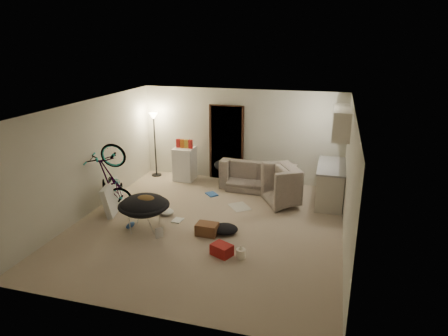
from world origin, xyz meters
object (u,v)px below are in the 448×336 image
(mini_fridge, at_px, (185,164))
(juicer, at_px, (241,253))
(sofa, at_px, (259,178))
(saucer_chair, at_px, (144,210))
(bicycle, at_px, (112,193))
(drink_case_b, at_px, (222,250))
(floor_lamp, at_px, (154,131))
(kitchen_counter, at_px, (330,184))
(armchair, at_px, (295,189))
(tv_box, at_px, (113,197))
(drink_case_a, at_px, (207,229))

(mini_fridge, relative_size, juicer, 3.65)
(sofa, relative_size, saucer_chair, 1.88)
(bicycle, xyz_separation_m, drink_case_b, (2.93, -1.22, -0.33))
(bicycle, xyz_separation_m, juicer, (3.28, -1.23, -0.33))
(floor_lamp, relative_size, sofa, 0.92)
(kitchen_counter, distance_m, bicycle, 5.09)
(armchair, bearing_deg, tv_box, 83.90)
(kitchen_counter, xyz_separation_m, sofa, (-1.80, 0.45, -0.15))
(sofa, xyz_separation_m, mini_fridge, (-2.11, 0.10, 0.17))
(drink_case_a, relative_size, drink_case_b, 1.17)
(saucer_chair, bearing_deg, juicer, -14.83)
(kitchen_counter, height_order, mini_fridge, mini_fridge)
(mini_fridge, distance_m, tv_box, 2.56)
(bicycle, height_order, drink_case_b, bicycle)
(mini_fridge, height_order, saucer_chair, mini_fridge)
(floor_lamp, relative_size, saucer_chair, 1.74)
(saucer_chair, bearing_deg, tv_box, 149.51)
(bicycle, relative_size, saucer_chair, 1.59)
(floor_lamp, height_order, drink_case_a, floor_lamp)
(kitchen_counter, xyz_separation_m, drink_case_a, (-2.30, -2.42, -0.32))
(drink_case_b, height_order, juicer, juicer)
(kitchen_counter, xyz_separation_m, drink_case_b, (-1.80, -3.10, -0.34))
(sofa, xyz_separation_m, drink_case_b, (0.00, -3.55, -0.18))
(tv_box, bearing_deg, floor_lamp, 78.31)
(saucer_chair, height_order, drink_case_a, saucer_chair)
(tv_box, bearing_deg, sofa, 24.55)
(drink_case_b, bearing_deg, kitchen_counter, 84.89)
(floor_lamp, distance_m, armchair, 4.24)
(kitchen_counter, height_order, drink_case_a, kitchen_counter)
(kitchen_counter, bearing_deg, sofa, 166.00)
(sofa, height_order, bicycle, bicycle)
(sofa, xyz_separation_m, saucer_chair, (-1.80, -2.99, 0.15))
(kitchen_counter, relative_size, sofa, 0.77)
(armchair, xyz_separation_m, juicer, (-0.64, -2.84, -0.24))
(sofa, bearing_deg, bicycle, 40.49)
(floor_lamp, height_order, bicycle, floor_lamp)
(drink_case_b, bearing_deg, floor_lamp, 153.92)
(bicycle, relative_size, mini_fridge, 1.81)
(bicycle, xyz_separation_m, saucer_chair, (1.12, -0.65, 0.01))
(mini_fridge, xyz_separation_m, juicer, (2.47, -3.66, -0.35))
(mini_fridge, bearing_deg, drink_case_a, -60.69)
(sofa, relative_size, juicer, 7.86)
(kitchen_counter, bearing_deg, tv_box, -158.34)
(sofa, xyz_separation_m, tv_box, (-2.93, -2.33, 0.05))
(armchair, height_order, tv_box, armchair)
(saucer_chair, bearing_deg, drink_case_b, -17.38)
(armchair, bearing_deg, drink_case_a, 116.81)
(sofa, bearing_deg, tv_box, 40.43)
(floor_lamp, bearing_deg, drink_case_b, -51.12)
(sofa, bearing_deg, floor_lamp, -1.86)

